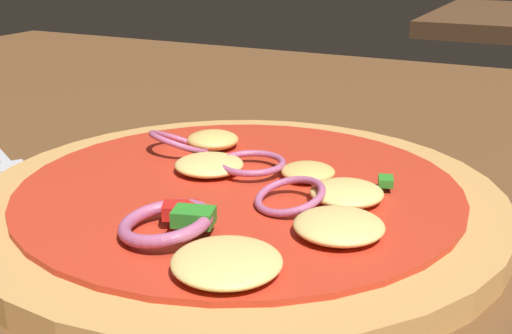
{
  "coord_description": "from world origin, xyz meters",
  "views": [
    {
      "loc": [
        0.09,
        -0.25,
        0.17
      ],
      "look_at": [
        -0.06,
        0.05,
        0.05
      ],
      "focal_mm": 45.7,
      "sensor_mm": 36.0,
      "label": 1
    }
  ],
  "objects": [
    {
      "name": "dining_table",
      "position": [
        0.0,
        0.0,
        0.02
      ],
      "size": [
        1.36,
        1.05,
        0.03
      ],
      "color": "brown",
      "rests_on": "ground"
    },
    {
      "name": "pizza",
      "position": [
        -0.06,
        0.03,
        0.04
      ],
      "size": [
        0.28,
        0.28,
        0.03
      ],
      "color": "tan",
      "rests_on": "dining_table"
    }
  ]
}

